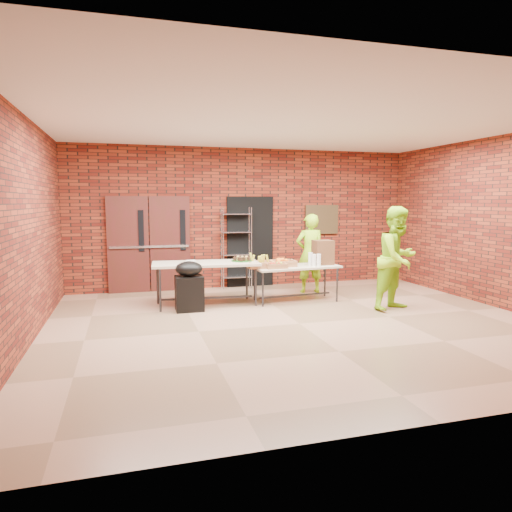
% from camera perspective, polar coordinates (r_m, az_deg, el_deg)
% --- Properties ---
extents(room, '(8.08, 7.08, 3.28)m').
position_cam_1_polar(room, '(7.30, 5.60, 3.78)').
color(room, brown).
rests_on(room, ground).
extents(double_doors, '(1.78, 0.12, 2.10)m').
position_cam_1_polar(double_doors, '(10.28, -13.16, 1.46)').
color(double_doors, '#451314').
rests_on(double_doors, room).
extents(dark_doorway, '(1.10, 0.06, 2.10)m').
position_cam_1_polar(dark_doorway, '(10.65, -0.73, 1.80)').
color(dark_doorway, black).
rests_on(dark_doorway, room).
extents(bronze_plaque, '(0.85, 0.04, 0.70)m').
position_cam_1_polar(bronze_plaque, '(11.22, 8.22, 4.54)').
color(bronze_plaque, '#3B2D17').
rests_on(bronze_plaque, room).
extents(wire_rack, '(0.69, 0.26, 1.85)m').
position_cam_1_polar(wire_rack, '(10.44, -2.46, 1.02)').
color(wire_rack, '#B5B5BC').
rests_on(wire_rack, room).
extents(table_left, '(2.07, 0.99, 0.83)m').
position_cam_1_polar(table_left, '(8.77, -6.27, -1.25)').
color(table_left, tan).
rests_on(table_left, room).
extents(table_right, '(1.79, 0.88, 0.71)m').
position_cam_1_polar(table_right, '(9.10, 4.99, -1.61)').
color(table_right, tan).
rests_on(table_right, room).
extents(basket_bananas, '(0.50, 0.39, 0.16)m').
position_cam_1_polar(basket_bananas, '(8.82, 0.53, -1.02)').
color(basket_bananas, '#A06840').
rests_on(basket_bananas, table_right).
extents(basket_oranges, '(0.48, 0.37, 0.15)m').
position_cam_1_polar(basket_oranges, '(9.03, 3.39, -0.87)').
color(basket_oranges, '#A06840').
rests_on(basket_oranges, table_right).
extents(basket_apples, '(0.40, 0.31, 0.13)m').
position_cam_1_polar(basket_apples, '(8.77, 2.48, -1.16)').
color(basket_apples, '#A06840').
rests_on(basket_apples, table_right).
extents(muffin_tray, '(0.41, 0.41, 0.10)m').
position_cam_1_polar(muffin_tray, '(8.88, -1.78, -0.35)').
color(muffin_tray, '#155116').
rests_on(muffin_tray, table_left).
extents(napkin_box, '(0.18, 0.12, 0.06)m').
position_cam_1_polar(napkin_box, '(8.65, -8.18, -0.72)').
color(napkin_box, white).
rests_on(napkin_box, table_left).
extents(coffee_dispenser, '(0.37, 0.33, 0.49)m').
position_cam_1_polar(coffee_dispenser, '(9.35, 8.35, 0.46)').
color(coffee_dispenser, '#56301D').
rests_on(coffee_dispenser, table_right).
extents(cup_stack_front, '(0.08, 0.08, 0.24)m').
position_cam_1_polar(cup_stack_front, '(9.08, 7.26, -0.52)').
color(cup_stack_front, white).
rests_on(cup_stack_front, table_right).
extents(cup_stack_mid, '(0.08, 0.08, 0.24)m').
position_cam_1_polar(cup_stack_mid, '(9.08, 7.84, -0.51)').
color(cup_stack_mid, white).
rests_on(cup_stack_mid, table_right).
extents(cup_stack_back, '(0.09, 0.09, 0.26)m').
position_cam_1_polar(cup_stack_back, '(9.17, 6.82, -0.37)').
color(cup_stack_back, white).
rests_on(cup_stack_back, table_right).
extents(covered_grill, '(0.51, 0.43, 0.91)m').
position_cam_1_polar(covered_grill, '(8.40, -8.35, -3.73)').
color(covered_grill, black).
rests_on(covered_grill, room).
extents(volunteer_woman, '(0.65, 0.46, 1.72)m').
position_cam_1_polar(volunteer_woman, '(10.00, 6.74, 0.32)').
color(volunteer_woman, '#90CE16').
rests_on(volunteer_woman, room).
extents(volunteer_man, '(1.12, 1.00, 1.90)m').
position_cam_1_polar(volunteer_man, '(8.73, 17.30, -0.29)').
color(volunteer_man, '#90CE16').
rests_on(volunteer_man, room).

